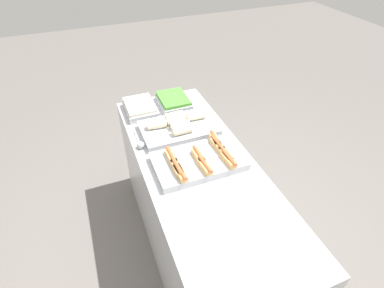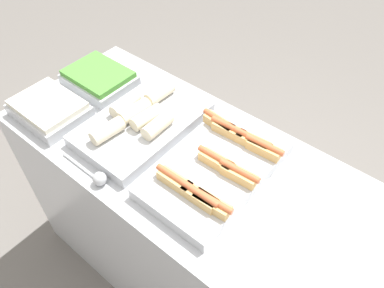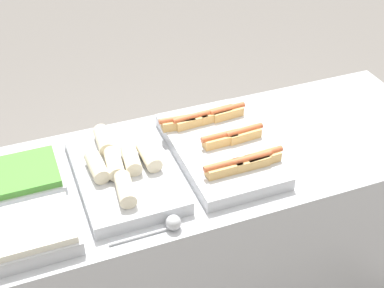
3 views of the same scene
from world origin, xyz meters
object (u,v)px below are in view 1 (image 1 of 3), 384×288
tray_wraps (179,127)px  serving_spoon_near (140,144)px  tray_hotdogs (199,160)px  tray_side_front (140,108)px  tray_side_back (173,101)px

tray_wraps → serving_spoon_near: tray_wraps is taller
tray_wraps → tray_hotdogs: bearing=0.7°
tray_wraps → tray_side_front: bearing=-151.5°
tray_side_front → tray_side_back: 0.27m
tray_hotdogs → tray_side_front: tray_hotdogs is taller
tray_hotdogs → serving_spoon_near: tray_hotdogs is taller
tray_hotdogs → tray_side_front: size_ratio=1.85×
tray_hotdogs → tray_wraps: size_ratio=1.05×
tray_side_back → tray_hotdogs: bearing=-5.9°
tray_hotdogs → serving_spoon_near: (-0.30, -0.29, -0.01)m
tray_wraps → tray_side_front: (-0.35, -0.19, -0.00)m
tray_hotdogs → serving_spoon_near: bearing=-135.6°
tray_wraps → tray_side_front: tray_wraps is taller
tray_wraps → serving_spoon_near: (0.07, -0.29, -0.01)m
serving_spoon_near → tray_hotdogs: bearing=44.4°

